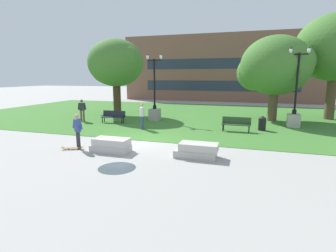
{
  "coord_description": "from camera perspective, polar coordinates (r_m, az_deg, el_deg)",
  "views": [
    {
      "loc": [
        5.49,
        -12.92,
        3.5
      ],
      "look_at": [
        1.88,
        -1.4,
        1.2
      ],
      "focal_mm": 28.0,
      "sensor_mm": 36.0,
      "label": 1
    }
  ],
  "objects": [
    {
      "name": "concrete_block_left",
      "position": [
        11.55,
        6.31,
        -5.33
      ],
      "size": [
        1.87,
        0.9,
        0.64
      ],
      "color": "#B2ADA3",
      "rests_on": "ground"
    },
    {
      "name": "person_skateboarder",
      "position": [
        13.43,
        -19.08,
        -0.68
      ],
      "size": [
        0.76,
        0.45,
        1.71
      ],
      "color": "#28282D",
      "rests_on": "ground"
    },
    {
      "name": "concrete_block_center",
      "position": [
        12.63,
        -12.28,
        -4.11
      ],
      "size": [
        1.8,
        0.9,
        0.64
      ],
      "color": "#BCB7B2",
      "rests_on": "ground"
    },
    {
      "name": "park_bench_near_left",
      "position": [
        20.3,
        -11.8,
        2.17
      ],
      "size": [
        1.83,
        0.64,
        0.9
      ],
      "color": "#1E232D",
      "rests_on": "grass_lawn"
    },
    {
      "name": "park_bench_near_right",
      "position": [
        17.31,
        14.63,
        0.58
      ],
      "size": [
        1.81,
        0.57,
        0.9
      ],
      "color": "#284723",
      "rests_on": "grass_lawn"
    },
    {
      "name": "tree_near_right",
      "position": [
        24.23,
        -11.4,
        13.15
      ],
      "size": [
        5.11,
        4.86,
        6.71
      ],
      "color": "#42301E",
      "rests_on": "grass_lawn"
    },
    {
      "name": "lamp_post_center",
      "position": [
        21.04,
        -2.92,
        4.14
      ],
      "size": [
        1.32,
        0.8,
        5.21
      ],
      "color": "gray",
      "rests_on": "grass_lawn"
    },
    {
      "name": "tree_far_right",
      "position": [
        25.25,
        32.63,
        14.06
      ],
      "size": [
        6.52,
        6.2,
        8.37
      ],
      "color": "brown",
      "rests_on": "grass_lawn"
    },
    {
      "name": "lamp_post_right",
      "position": [
        20.16,
        25.79,
        2.9
      ],
      "size": [
        1.32,
        0.8,
        5.42
      ],
      "color": "#ADA89E",
      "rests_on": "grass_lawn"
    },
    {
      "name": "ground_plane",
      "position": [
        14.47,
        -5.47,
        -3.26
      ],
      "size": [
        140.0,
        140.0,
        0.0
      ],
      "primitive_type": "plane",
      "color": "#A3A09B"
    },
    {
      "name": "trash_bin",
      "position": [
        18.11,
        19.81,
        0.62
      ],
      "size": [
        0.49,
        0.49,
        0.96
      ],
      "color": "black",
      "rests_on": "grass_lawn"
    },
    {
      "name": "tree_far_left",
      "position": [
        22.25,
        22.21,
        11.91
      ],
      "size": [
        5.58,
        5.31,
        6.55
      ],
      "color": "brown",
      "rests_on": "grass_lawn"
    },
    {
      "name": "puddle",
      "position": [
        10.45,
        -11.05,
        -8.96
      ],
      "size": [
        1.46,
        1.46,
        0.01
      ],
      "primitive_type": "cylinder",
      "color": "#47515B",
      "rests_on": "ground"
    },
    {
      "name": "skateboard",
      "position": [
        13.57,
        -20.11,
        -4.46
      ],
      "size": [
        1.02,
        0.55,
        0.14
      ],
      "color": "olive",
      "rests_on": "ground"
    },
    {
      "name": "person_bystander_far_lawn",
      "position": [
        21.51,
        -18.21,
        3.53
      ],
      "size": [
        0.65,
        0.41,
        1.71
      ],
      "color": "brown",
      "rests_on": "grass_lawn"
    },
    {
      "name": "grass_lawn",
      "position": [
        23.82,
        3.89,
        2.34
      ],
      "size": [
        40.0,
        20.0,
        0.02
      ],
      "primitive_type": "cube",
      "color": "#3D752D",
      "rests_on": "ground"
    },
    {
      "name": "person_bystander_near_lawn",
      "position": [
        17.47,
        -5.69,
        2.45
      ],
      "size": [
        0.3,
        0.63,
        1.71
      ],
      "color": "#384C7A",
      "rests_on": "grass_lawn"
    },
    {
      "name": "building_facade_distant",
      "position": [
        37.68,
        11.09,
        12.28
      ],
      "size": [
        27.86,
        1.03,
        9.24
      ],
      "color": "brown",
      "rests_on": "ground"
    }
  ]
}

